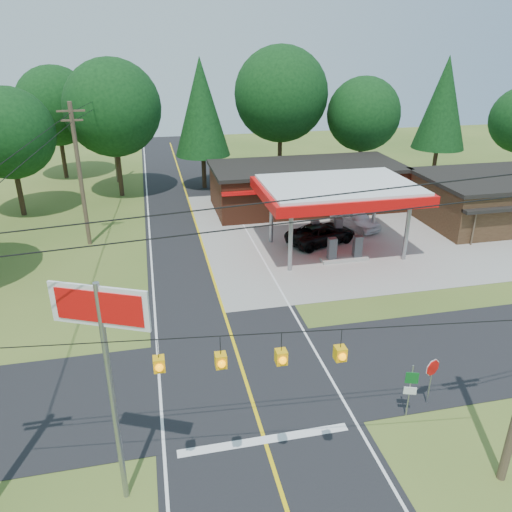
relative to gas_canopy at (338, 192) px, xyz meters
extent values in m
plane|color=#425D21|center=(-9.00, -13.00, -4.27)|extent=(120.00, 120.00, 0.00)
cube|color=black|center=(-9.00, -13.00, -4.26)|extent=(8.00, 120.00, 0.02)
cube|color=black|center=(-9.00, -13.00, -4.25)|extent=(70.00, 7.00, 0.02)
cube|color=yellow|center=(-9.00, -13.00, -4.24)|extent=(0.15, 110.00, 0.00)
cylinder|color=gray|center=(-4.00, -2.50, -2.17)|extent=(0.28, 0.28, 4.20)
cylinder|color=gray|center=(-4.00, 2.50, -2.17)|extent=(0.28, 0.28, 4.20)
cylinder|color=gray|center=(4.00, -2.50, -2.17)|extent=(0.28, 0.28, 4.20)
cylinder|color=gray|center=(4.00, 2.50, -2.17)|extent=(0.28, 0.28, 4.20)
cube|color=red|center=(0.00, 0.00, 0.08)|extent=(10.60, 7.40, 0.70)
cube|color=white|center=(0.00, 0.00, 0.48)|extent=(10.00, 7.00, 0.25)
cube|color=#9E9B93|center=(0.00, -1.80, -4.14)|extent=(3.20, 0.90, 0.22)
cube|color=#3F3F44|center=(-0.90, -1.80, -3.32)|extent=(0.55, 0.45, 1.50)
cube|color=#3F3F44|center=(0.90, -1.80, -3.32)|extent=(0.55, 0.45, 1.50)
cube|color=#9E9B93|center=(0.00, 1.80, -4.14)|extent=(3.20, 0.90, 0.22)
cube|color=#3F3F44|center=(-0.90, 1.80, -3.32)|extent=(0.55, 0.45, 1.50)
cube|color=#3F3F44|center=(0.90, 1.80, -3.32)|extent=(0.55, 0.45, 1.50)
cube|color=#5D2C1A|center=(1.00, 10.00, -2.52)|extent=(16.00, 7.00, 3.50)
cube|color=black|center=(1.00, 10.00, -0.62)|extent=(16.40, 7.40, 0.30)
cube|color=red|center=(1.00, 6.40, -1.57)|extent=(16.00, 0.50, 0.25)
cylinder|color=#473828|center=(-17.00, 5.00, 0.73)|extent=(0.30, 0.30, 10.00)
cube|color=#473828|center=(-17.00, 5.00, 5.13)|extent=(1.80, 0.12, 0.12)
cube|color=#473828|center=(-17.00, 5.00, 4.53)|extent=(1.40, 0.12, 0.12)
cylinder|color=#473828|center=(-15.50, 22.00, 0.48)|extent=(0.30, 0.30, 9.50)
cube|color=#F6B00C|center=(-12.55, -18.70, 1.23)|extent=(0.32, 0.32, 0.42)
cube|color=#F6B00C|center=(-10.85, -18.90, 1.23)|extent=(0.32, 0.32, 0.42)
cube|color=#F6B00C|center=(-9.15, -19.10, 1.23)|extent=(0.32, 0.32, 0.42)
cube|color=#F6B00C|center=(-7.45, -19.30, 1.23)|extent=(0.32, 0.32, 0.42)
cylinder|color=#332316|center=(-23.00, 13.00, -2.29)|extent=(0.44, 0.44, 3.96)
sphere|color=black|center=(-23.00, 13.00, 2.55)|extent=(7.26, 7.26, 7.26)
cylinder|color=#332316|center=(-15.00, 17.00, -1.93)|extent=(0.44, 0.44, 4.68)
sphere|color=black|center=(-15.00, 17.00, 3.79)|extent=(8.58, 8.58, 8.58)
cylinder|color=#332316|center=(-7.00, 18.00, -2.11)|extent=(0.44, 0.44, 4.32)
cone|color=black|center=(-7.00, 18.00, 3.53)|extent=(5.28, 5.28, 9.00)
cylinder|color=#332316|center=(1.00, 19.00, -1.75)|extent=(0.44, 0.44, 5.04)
sphere|color=black|center=(1.00, 19.00, 4.41)|extent=(9.24, 9.24, 9.24)
cylinder|color=#332316|center=(9.00, 17.00, -2.29)|extent=(0.44, 0.44, 3.96)
sphere|color=black|center=(9.00, 17.00, 2.55)|extent=(7.26, 7.26, 7.26)
cylinder|color=#332316|center=(17.00, 16.00, -2.11)|extent=(0.44, 0.44, 4.32)
cone|color=black|center=(17.00, 16.00, 3.53)|extent=(5.28, 5.28, 9.00)
cylinder|color=#332316|center=(-21.00, 25.00, -2.11)|extent=(0.44, 0.44, 4.32)
sphere|color=black|center=(-21.00, 25.00, 3.17)|extent=(7.92, 7.92, 7.92)
imported|color=black|center=(-0.50, 1.50, -3.53)|extent=(6.76, 6.76, 1.47)
imported|color=white|center=(3.20, 4.00, -3.50)|extent=(5.74, 5.74, 1.53)
cylinder|color=gray|center=(-14.00, -18.00, -0.35)|extent=(0.18, 0.18, 7.84)
cube|color=white|center=(-14.00, -18.00, 2.86)|extent=(2.68, 1.29, 1.23)
cube|color=red|center=(-14.00, -18.05, 2.86)|extent=(2.35, 1.13, 0.95)
cylinder|color=gray|center=(-2.00, -16.00, -3.23)|extent=(0.07, 0.07, 2.08)
cylinder|color=gray|center=(-3.20, -16.50, -3.06)|extent=(0.06, 0.06, 2.42)
cube|color=#0C591E|center=(-3.20, -16.54, -2.40)|extent=(0.48, 0.18, 0.49)
cube|color=white|center=(-3.20, -16.54, -3.01)|extent=(0.48, 0.18, 0.33)
camera|label=1|loc=(-12.38, -30.47, 9.55)|focal=35.00mm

